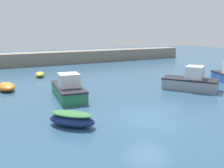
{
  "coord_description": "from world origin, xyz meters",
  "views": [
    {
      "loc": [
        -8.71,
        -11.75,
        5.26
      ],
      "look_at": [
        1.25,
        7.01,
        0.73
      ],
      "focal_mm": 40.0,
      "sensor_mm": 36.0,
      "label": 1
    }
  ],
  "objects_px": {
    "motorboat_grey_hull": "(68,89)",
    "fishing_dinghy_green": "(40,74)",
    "rowboat_blue_near": "(6,87)",
    "rowboat_with_red_cover": "(72,119)",
    "motorboat_with_cabin": "(191,81)"
  },
  "relations": [
    {
      "from": "rowboat_with_red_cover",
      "to": "motorboat_grey_hull",
      "type": "xyz_separation_m",
      "value": [
        1.81,
        6.08,
        0.27
      ]
    },
    {
      "from": "rowboat_blue_near",
      "to": "fishing_dinghy_green",
      "type": "distance_m",
      "value": 6.8
    },
    {
      "from": "motorboat_grey_hull",
      "to": "rowboat_blue_near",
      "type": "bearing_deg",
      "value": 46.64
    },
    {
      "from": "rowboat_with_red_cover",
      "to": "rowboat_blue_near",
      "type": "relative_size",
      "value": 0.96
    },
    {
      "from": "rowboat_with_red_cover",
      "to": "motorboat_with_cabin",
      "type": "relative_size",
      "value": 0.55
    },
    {
      "from": "rowboat_with_red_cover",
      "to": "motorboat_with_cabin",
      "type": "distance_m",
      "value": 13.06
    },
    {
      "from": "rowboat_with_red_cover",
      "to": "fishing_dinghy_green",
      "type": "bearing_deg",
      "value": -48.67
    },
    {
      "from": "rowboat_blue_near",
      "to": "motorboat_with_cabin",
      "type": "bearing_deg",
      "value": 59.35
    },
    {
      "from": "rowboat_with_red_cover",
      "to": "fishing_dinghy_green",
      "type": "height_order",
      "value": "rowboat_with_red_cover"
    },
    {
      "from": "rowboat_blue_near",
      "to": "fishing_dinghy_green",
      "type": "bearing_deg",
      "value": 138.65
    },
    {
      "from": "rowboat_blue_near",
      "to": "motorboat_grey_hull",
      "type": "height_order",
      "value": "motorboat_grey_hull"
    },
    {
      "from": "motorboat_grey_hull",
      "to": "fishing_dinghy_green",
      "type": "height_order",
      "value": "motorboat_grey_hull"
    },
    {
      "from": "rowboat_with_red_cover",
      "to": "motorboat_grey_hull",
      "type": "distance_m",
      "value": 6.35
    },
    {
      "from": "motorboat_grey_hull",
      "to": "fishing_dinghy_green",
      "type": "distance_m",
      "value": 10.41
    },
    {
      "from": "motorboat_grey_hull",
      "to": "motorboat_with_cabin",
      "type": "height_order",
      "value": "motorboat_with_cabin"
    }
  ]
}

